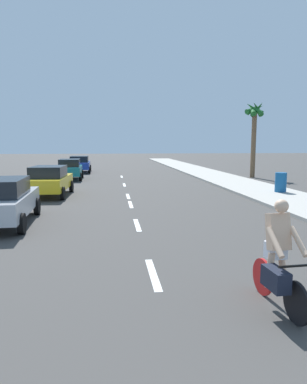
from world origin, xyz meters
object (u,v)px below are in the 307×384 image
parked_car_yellow (49,180)px  parked_car_blue (80,164)px  parked_car_silver (1,200)px  trash_bin_far (281,182)px  palm_tree_far (254,120)px  parked_car_teal (70,169)px  cyclist (278,260)px

parked_car_yellow → parked_car_blue: same height
parked_car_silver → parked_car_yellow: 6.47m
parked_car_blue → trash_bin_far: (12.02, -16.12, -0.18)m
parked_car_silver → parked_car_blue: bearing=85.1°
parked_car_blue → palm_tree_far: palm_tree_far is taller
parked_car_blue → palm_tree_far: (14.35, -6.80, 3.76)m
parked_car_teal → parked_car_blue: (0.14, 6.70, 0.00)m
parked_car_teal → parked_car_blue: same height
parked_car_teal → trash_bin_far: size_ratio=3.88×
cyclist → parked_car_yellow: (-5.87, 13.29, 0.01)m
parked_car_blue → palm_tree_far: size_ratio=0.73×
parked_car_yellow → parked_car_blue: size_ratio=0.96×
parked_car_silver → trash_bin_far: parked_car_silver is taller
palm_tree_far → cyclist: bearing=-111.9°
parked_car_blue → trash_bin_far: bearing=-55.0°
parked_car_yellow → parked_car_teal: size_ratio=1.06×
trash_bin_far → parked_car_teal: bearing=142.2°
parked_car_yellow → palm_tree_far: 17.21m
cyclist → parked_car_silver: cyclist is taller
trash_bin_far → palm_tree_far: bearing=75.9°
parked_car_yellow → trash_bin_far: 12.27m
parked_car_silver → trash_bin_far: 13.85m
palm_tree_far → parked_car_silver: bearing=-135.4°
parked_car_teal → trash_bin_far: parked_car_teal is taller
parked_car_teal → cyclist: bearing=-77.1°
cyclist → palm_tree_far: palm_tree_far is taller
parked_car_yellow → parked_car_blue: (0.21, 15.17, 0.00)m
trash_bin_far → parked_car_silver: bearing=-156.6°
parked_car_silver → parked_car_teal: 14.94m
palm_tree_far → trash_bin_far: bearing=-104.1°
cyclist → parked_car_teal: bearing=-78.4°
cyclist → parked_car_yellow: size_ratio=0.42×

